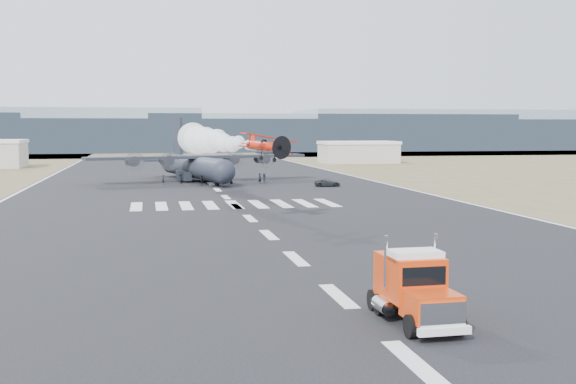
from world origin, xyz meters
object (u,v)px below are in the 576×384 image
object	(u,v)px
crew_d	(202,180)
crew_a	(260,178)
transport_aircraft	(195,165)
crew_g	(163,180)
crew_e	(231,179)
crew_c	(264,178)
crew_h	(180,179)
crew_f	(203,178)
hangar_right	(358,152)
crew_b	(218,180)
semi_truck	(414,287)
aerobatic_biplane	(266,145)
support_vehicle	(327,183)

from	to	relation	value
crew_d	crew_a	bearing A→B (deg)	116.74
transport_aircraft	crew_d	xyz separation A→B (m)	(0.41, -9.43, -2.11)
crew_g	crew_e	bearing A→B (deg)	56.54
crew_a	crew_d	xyz separation A→B (m)	(-10.04, -1.74, -0.08)
crew_e	crew_c	bearing A→B (deg)	74.11
crew_a	crew_h	distance (m)	13.62
crew_f	crew_h	world-z (taller)	crew_h
hangar_right	crew_a	xyz separation A→B (m)	(-37.68, -67.40, -2.09)
hangar_right	crew_h	distance (m)	82.56
crew_b	hangar_right	bearing A→B (deg)	156.08
transport_aircraft	crew_b	size ratio (longest dim) A/B	22.93
crew_d	crew_b	bearing A→B (deg)	124.58
transport_aircraft	crew_b	xyz separation A→B (m)	(3.18, -8.55, -2.10)
hangar_right	crew_b	size ratio (longest dim) A/B	11.92
semi_truck	crew_g	xyz separation A→B (m)	(-10.17, 90.43, -0.97)
hangar_right	crew_f	world-z (taller)	hangar_right
aerobatic_biplane	crew_a	xyz separation A→B (m)	(6.97, 48.88, -6.87)
crew_c	crew_f	bearing A→B (deg)	176.50
crew_b	crew_h	size ratio (longest dim) A/B	1.02
transport_aircraft	crew_c	size ratio (longest dim) A/B	23.55
aerobatic_biplane	crew_c	bearing A→B (deg)	67.81
crew_b	crew_f	xyz separation A→B (m)	(-2.20, 5.04, -0.03)
semi_truck	crew_a	distance (m)	88.90
crew_c	crew_e	distance (m)	5.90
crew_e	aerobatic_biplane	bearing A→B (deg)	-26.02
crew_a	crew_f	bearing A→B (deg)	120.08
crew_b	crew_f	bearing A→B (deg)	-146.98
semi_truck	crew_e	xyz separation A→B (m)	(1.29, 89.48, -0.92)
crew_b	crew_d	bearing A→B (deg)	-62.90
aerobatic_biplane	crew_f	distance (m)	53.58
crew_a	crew_c	world-z (taller)	crew_a
hangar_right	transport_aircraft	world-z (taller)	transport_aircraft
support_vehicle	crew_c	xyz separation A→B (m)	(-8.95, 9.43, 0.25)
crew_b	crew_f	world-z (taller)	crew_b
hangar_right	transport_aircraft	bearing A→B (deg)	-128.87
crew_a	support_vehicle	bearing A→B (deg)	-74.26
crew_c	crew_d	distance (m)	11.54
support_vehicle	crew_g	size ratio (longest dim) A/B	2.63
aerobatic_biplane	crew_c	xyz separation A→B (m)	(7.98, 50.47, -6.95)
aerobatic_biplane	crew_e	bearing A→B (deg)	74.34
crew_g	crew_h	distance (m)	3.02
crew_c	crew_g	distance (m)	17.31
crew_b	crew_g	distance (m)	9.40
support_vehicle	crew_a	bearing A→B (deg)	56.54
transport_aircraft	crew_h	distance (m)	6.28
aerobatic_biplane	crew_d	distance (m)	47.75
crew_c	crew_e	bearing A→B (deg)	-161.88
semi_truck	crew_b	xyz separation A→B (m)	(-1.14, 87.83, -0.92)
crew_h	crew_c	bearing A→B (deg)	114.49
support_vehicle	crew_g	xyz separation A→B (m)	(-26.25, 9.60, 0.22)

